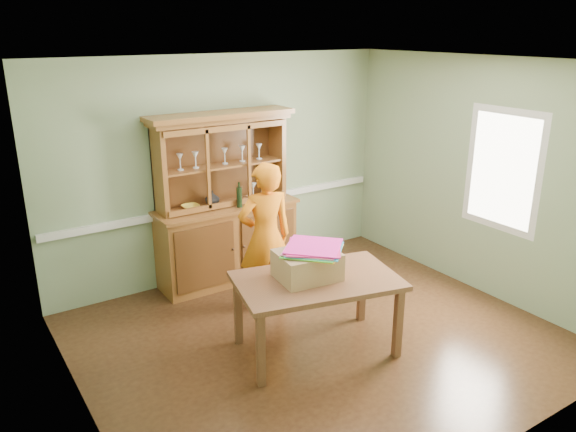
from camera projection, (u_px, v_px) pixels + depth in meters
floor at (319, 338)px, 5.67m from camera, size 4.50×4.50×0.00m
ceiling at (325, 62)px, 4.81m from camera, size 4.50×4.50×0.00m
wall_back at (224, 168)px, 6.82m from camera, size 4.50×0.00×4.50m
wall_left at (73, 264)px, 4.07m from camera, size 0.00×4.00×4.00m
wall_right at (480, 177)px, 6.41m from camera, size 0.00×4.00×4.00m
wall_front at (504, 291)px, 3.66m from camera, size 4.50×0.00×4.50m
chair_rail at (226, 204)px, 6.95m from camera, size 4.41×0.05×0.08m
framed_map at (63, 226)px, 4.26m from camera, size 0.03×0.60×0.46m
window_panel at (503, 170)px, 6.12m from camera, size 0.03×0.96×1.36m
china_hutch at (226, 224)px, 6.78m from camera, size 1.76×0.58×2.06m
dining_table at (317, 287)px, 5.27m from camera, size 1.68×1.23×0.75m
cardboard_box at (307, 265)px, 5.21m from camera, size 0.60×0.51×0.26m
kite_stack at (312, 249)px, 5.17m from camera, size 0.68×0.68×0.05m
person at (265, 237)px, 6.05m from camera, size 0.67×0.50×1.66m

